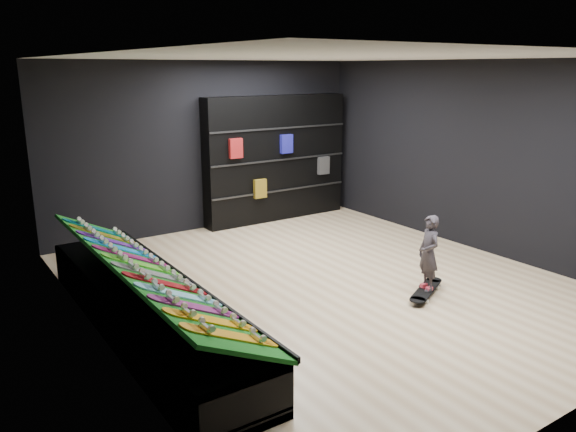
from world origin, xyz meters
TOP-DOWN VIEW (x-y plane):
  - floor at (0.00, 0.00)m, footprint 6.00×7.00m
  - ceiling at (0.00, 0.00)m, footprint 6.00×7.00m
  - wall_back at (0.00, 3.50)m, footprint 6.00×0.02m
  - wall_left at (-3.00, 0.00)m, footprint 0.02×7.00m
  - wall_right at (3.00, 0.00)m, footprint 0.02×7.00m
  - display_rack at (-2.55, 0.00)m, footprint 0.90×4.50m
  - turf_ramp at (-2.50, 0.00)m, footprint 0.92×4.50m
  - back_shelving at (1.33, 3.32)m, footprint 2.96×0.35m
  - floor_skateboard at (0.85, -1.02)m, footprint 0.97×0.64m
  - child at (0.85, -1.02)m, footprint 0.22×0.26m
  - display_board_0 at (-2.49, -1.90)m, footprint 0.93×0.22m
  - display_board_1 at (-2.49, -1.55)m, footprint 0.93×0.22m
  - display_board_2 at (-2.49, -1.21)m, footprint 0.93×0.22m
  - display_board_3 at (-2.49, -0.86)m, footprint 0.93×0.22m
  - display_board_4 at (-2.49, -0.52)m, footprint 0.93×0.22m
  - display_board_5 at (-2.49, -0.17)m, footprint 0.93×0.22m
  - display_board_6 at (-2.49, 0.17)m, footprint 0.93×0.22m
  - display_board_7 at (-2.49, 0.52)m, footprint 0.93×0.22m
  - display_board_8 at (-2.49, 0.86)m, footprint 0.93×0.22m
  - display_board_9 at (-2.49, 1.21)m, footprint 0.93×0.22m
  - display_board_10 at (-2.49, 1.55)m, footprint 0.93×0.22m
  - display_board_11 at (-2.49, 1.90)m, footprint 0.93×0.22m

SIDE VIEW (x-z plane):
  - floor at x=0.00m, z-range -0.01..0.01m
  - floor_skateboard at x=0.85m, z-range 0.00..0.09m
  - display_rack at x=-2.55m, z-range 0.00..0.50m
  - child at x=0.85m, z-range 0.09..0.68m
  - turf_ramp at x=-2.50m, z-range 0.48..0.94m
  - display_board_0 at x=-2.49m, z-range 0.49..0.99m
  - display_board_1 at x=-2.49m, z-range 0.49..0.99m
  - display_board_2 at x=-2.49m, z-range 0.49..0.99m
  - display_board_3 at x=-2.49m, z-range 0.49..0.99m
  - display_board_4 at x=-2.49m, z-range 0.49..0.99m
  - display_board_5 at x=-2.49m, z-range 0.49..0.99m
  - display_board_6 at x=-2.49m, z-range 0.49..0.99m
  - display_board_7 at x=-2.49m, z-range 0.49..0.99m
  - display_board_8 at x=-2.49m, z-range 0.49..0.99m
  - display_board_9 at x=-2.49m, z-range 0.49..0.99m
  - display_board_10 at x=-2.49m, z-range 0.49..0.99m
  - display_board_11 at x=-2.49m, z-range 0.49..0.99m
  - back_shelving at x=1.33m, z-range 0.00..2.37m
  - wall_back at x=0.00m, z-range 0.00..3.00m
  - wall_left at x=-3.00m, z-range 0.00..3.00m
  - wall_right at x=3.00m, z-range 0.00..3.00m
  - ceiling at x=0.00m, z-range 3.00..3.00m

